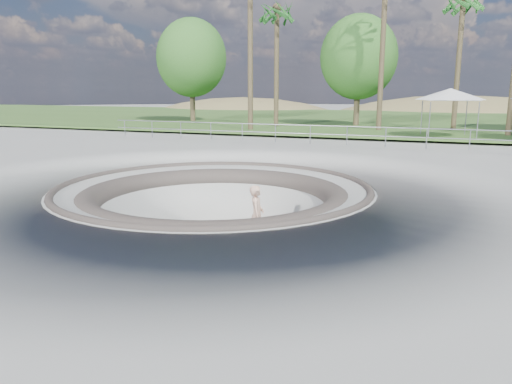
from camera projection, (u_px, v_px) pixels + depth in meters
ground at (214, 187)px, 16.23m from camera, size 180.00×180.00×0.00m
skate_bowl at (215, 241)px, 16.61m from camera, size 14.00×14.00×4.10m
grass_strip at (371, 119)px, 47.23m from camera, size 180.00×36.00×0.12m
distant_hills at (421, 163)px, 68.54m from camera, size 103.20×45.00×28.60m
safety_railing at (310, 134)px, 27.05m from camera, size 25.00×0.06×1.03m
skateboard at (257, 245)px, 16.17m from camera, size 0.79×0.24×0.08m
skater at (257, 215)px, 15.97m from camera, size 0.65×0.81×1.95m
canopy_white at (450, 94)px, 29.65m from camera, size 5.53×5.53×2.86m
palm_b at (277, 15)px, 36.93m from camera, size 2.60×2.60×9.58m
palm_d at (463, 6)px, 34.09m from camera, size 2.60×2.60×9.85m
bushy_tree_left at (191, 58)px, 43.10m from camera, size 6.17×5.61×8.90m
bushy_tree_mid at (359, 57)px, 38.12m from camera, size 5.89×5.36×8.50m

